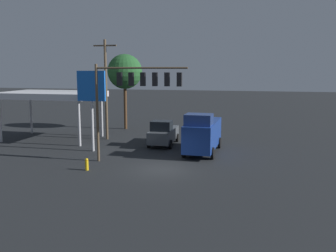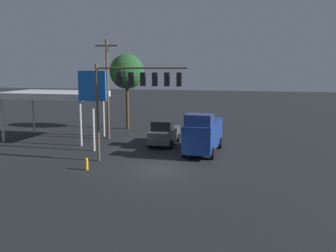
{
  "view_description": "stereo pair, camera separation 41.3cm",
  "coord_description": "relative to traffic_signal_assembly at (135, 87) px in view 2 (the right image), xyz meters",
  "views": [
    {
      "loc": [
        -6.48,
        25.28,
        7.12
      ],
      "look_at": [
        0.0,
        -2.0,
        2.84
      ],
      "focal_mm": 40.0,
      "sensor_mm": 36.0,
      "label": 1
    },
    {
      "loc": [
        -6.88,
        25.19,
        7.12
      ],
      "look_at": [
        0.0,
        -2.0,
        2.84
      ],
      "focal_mm": 40.0,
      "sensor_mm": 36.0,
      "label": 2
    }
  ],
  "objects": [
    {
      "name": "pickup_parked",
      "position": [
        -0.34,
        -7.23,
        -4.72
      ],
      "size": [
        2.38,
        5.26,
        2.4
      ],
      "rotation": [
        0.0,
        0.0,
        1.6
      ],
      "color": "#474C51",
      "rests_on": "ground"
    },
    {
      "name": "fire_hydrant",
      "position": [
        2.77,
        2.75,
        -5.4
      ],
      "size": [
        0.24,
        0.24,
        0.88
      ],
      "color": "gold",
      "rests_on": "ground"
    },
    {
      "name": "ground_plane",
      "position": [
        -2.33,
        1.24,
        -5.83
      ],
      "size": [
        200.0,
        200.0,
        0.0
      ],
      "primitive_type": "plane",
      "color": "black"
    },
    {
      "name": "delivery_truck",
      "position": [
        -4.43,
        -4.67,
        -4.14
      ],
      "size": [
        2.7,
        6.86,
        3.58
      ],
      "rotation": [
        0.0,
        0.0,
        1.55
      ],
      "color": "navy",
      "rests_on": "ground"
    },
    {
      "name": "price_sign",
      "position": [
        4.99,
        -3.17,
        -0.58
      ],
      "size": [
        2.52,
        0.27,
        6.98
      ],
      "color": "#B7B7BC",
      "rests_on": "ground"
    },
    {
      "name": "street_tree",
      "position": [
        6.4,
        -15.49,
        0.95
      ],
      "size": [
        4.08,
        4.08,
        8.87
      ],
      "color": "#4C331E",
      "rests_on": "ground"
    },
    {
      "name": "traffic_signal_assembly",
      "position": [
        0.0,
        0.0,
        0.0
      ],
      "size": [
        7.13,
        0.43,
        7.5
      ],
      "color": "brown",
      "rests_on": "ground"
    },
    {
      "name": "utility_pole",
      "position": [
        5.99,
        -8.75,
        -0.54
      ],
      "size": [
        2.4,
        0.26,
        10.01
      ],
      "color": "brown",
      "rests_on": "ground"
    },
    {
      "name": "gas_station_canopy",
      "position": [
        11.34,
        -7.53,
        -1.35
      ],
      "size": [
        9.64,
        6.46,
        4.85
      ],
      "color": "silver",
      "rests_on": "ground"
    }
  ]
}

